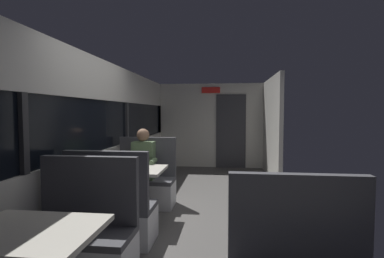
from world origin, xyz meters
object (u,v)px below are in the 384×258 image
Objects in this scene: bench_mid_window_facing_end at (112,215)px; bench_mid_window_facing_entry at (145,185)px; dining_table_near_window at (30,244)px; bench_near_window_facing_entry at (82,243)px; dining_table_mid_window at (131,176)px; seated_passenger at (144,173)px.

bench_mid_window_facing_end and bench_mid_window_facing_entry have the same top height.
bench_mid_window_facing_end reaches higher than dining_table_near_window.
dining_table_mid_window is at bearing 90.00° from bench_near_window_facing_entry.
bench_mid_window_facing_entry is at bearing 90.00° from seated_passenger.
dining_table_near_window is 0.77m from bench_near_window_facing_entry.
bench_near_window_facing_entry is 2.12m from bench_mid_window_facing_entry.
bench_mid_window_facing_entry is at bearing 90.00° from bench_mid_window_facing_end.
bench_mid_window_facing_end is at bearing 90.00° from bench_near_window_facing_entry.
bench_mid_window_facing_end is at bearing -90.00° from bench_mid_window_facing_entry.
dining_table_mid_window is 0.64m from seated_passenger.
dining_table_mid_window is at bearing 90.00° from dining_table_near_window.
bench_near_window_facing_entry and bench_mid_window_facing_end have the same top height.
bench_near_window_facing_entry and bench_mid_window_facing_entry have the same top height.
bench_mid_window_facing_entry reaches higher than dining_table_near_window.
bench_near_window_facing_entry is at bearing 90.00° from dining_table_near_window.
seated_passenger is (0.00, 2.75, -0.10)m from dining_table_near_window.
bench_mid_window_facing_end is 1.40m from bench_mid_window_facing_entry.
dining_table_near_window is at bearing -90.00° from bench_mid_window_facing_end.
bench_mid_window_facing_entry is at bearing 90.00° from bench_near_window_facing_entry.
bench_mid_window_facing_entry is 0.22m from seated_passenger.
seated_passenger is at bearing -90.00° from bench_mid_window_facing_entry.
seated_passenger is (0.00, 0.63, -0.10)m from dining_table_mid_window.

